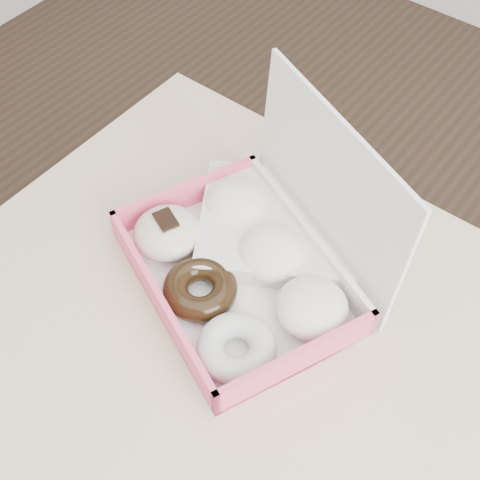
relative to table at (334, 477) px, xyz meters
The scene contains 3 objects.
table is the anchor object (origin of this frame).
donut_box 0.29m from the table, 151.16° to the left, with size 0.39×0.36×0.23m.
newspapers 0.34m from the table, 136.61° to the left, with size 0.25×0.20×0.04m, color white.
Camera 1 is at (0.08, -0.29, 1.50)m, focal length 50.00 mm.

